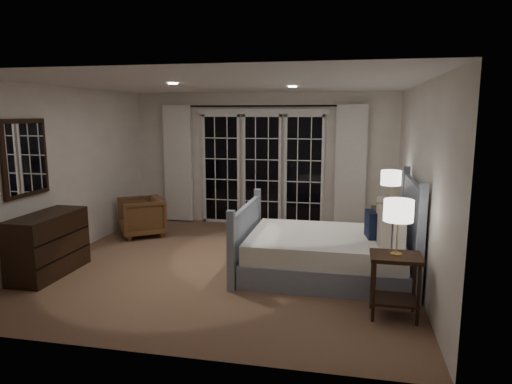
% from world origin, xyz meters
% --- Properties ---
extents(floor, '(5.00, 5.00, 0.00)m').
position_xyz_m(floor, '(0.00, 0.00, 0.00)').
color(floor, '#855B47').
rests_on(floor, ground).
extents(ceiling, '(5.00, 5.00, 0.00)m').
position_xyz_m(ceiling, '(0.00, 0.00, 2.50)').
color(ceiling, silver).
rests_on(ceiling, wall_back).
extents(wall_left, '(0.02, 5.00, 2.50)m').
position_xyz_m(wall_left, '(-2.50, 0.00, 1.25)').
color(wall_left, white).
rests_on(wall_left, floor).
extents(wall_right, '(0.02, 5.00, 2.50)m').
position_xyz_m(wall_right, '(2.50, 0.00, 1.25)').
color(wall_right, white).
rests_on(wall_right, floor).
extents(wall_back, '(5.00, 0.02, 2.50)m').
position_xyz_m(wall_back, '(0.00, 2.50, 1.25)').
color(wall_back, white).
rests_on(wall_back, floor).
extents(wall_front, '(5.00, 0.02, 2.50)m').
position_xyz_m(wall_front, '(0.00, -2.50, 1.25)').
color(wall_front, white).
rests_on(wall_front, floor).
extents(french_doors, '(2.50, 0.04, 2.20)m').
position_xyz_m(french_doors, '(0.00, 2.46, 1.09)').
color(french_doors, black).
rests_on(french_doors, wall_back).
extents(curtain_rod, '(3.50, 0.03, 0.03)m').
position_xyz_m(curtain_rod, '(0.00, 2.40, 2.25)').
color(curtain_rod, black).
rests_on(curtain_rod, wall_back).
extents(curtain_left, '(0.55, 0.10, 2.25)m').
position_xyz_m(curtain_left, '(-1.65, 2.38, 1.15)').
color(curtain_left, white).
rests_on(curtain_left, curtain_rod).
extents(curtain_right, '(0.55, 0.10, 2.25)m').
position_xyz_m(curtain_right, '(1.65, 2.38, 1.15)').
color(curtain_right, white).
rests_on(curtain_right, curtain_rod).
extents(downlight_a, '(0.12, 0.12, 0.01)m').
position_xyz_m(downlight_a, '(0.80, 0.60, 2.49)').
color(downlight_a, white).
rests_on(downlight_a, ceiling).
extents(downlight_b, '(0.12, 0.12, 0.01)m').
position_xyz_m(downlight_b, '(-0.60, -0.40, 2.49)').
color(downlight_b, white).
rests_on(downlight_b, ceiling).
extents(bed, '(2.20, 1.58, 1.28)m').
position_xyz_m(bed, '(1.42, -0.12, 0.33)').
color(bed, gray).
rests_on(bed, floor).
extents(nightstand_left, '(0.52, 0.42, 0.67)m').
position_xyz_m(nightstand_left, '(2.14, -1.27, 0.45)').
color(nightstand_left, black).
rests_on(nightstand_left, floor).
extents(nightstand_right, '(0.52, 0.42, 0.68)m').
position_xyz_m(nightstand_right, '(2.25, 1.10, 0.45)').
color(nightstand_right, black).
rests_on(nightstand_right, floor).
extents(lamp_left, '(0.30, 0.30, 0.58)m').
position_xyz_m(lamp_left, '(2.14, -1.27, 1.14)').
color(lamp_left, tan).
rests_on(lamp_left, nightstand_left).
extents(lamp_right, '(0.30, 0.30, 0.59)m').
position_xyz_m(lamp_right, '(2.25, 1.10, 1.15)').
color(lamp_right, tan).
rests_on(lamp_right, nightstand_right).
extents(armchair, '(1.02, 1.01, 0.67)m').
position_xyz_m(armchair, '(-1.90, 1.20, 0.34)').
color(armchair, brown).
rests_on(armchair, floor).
extents(dresser, '(0.49, 1.16, 0.82)m').
position_xyz_m(dresser, '(-2.23, -0.86, 0.41)').
color(dresser, black).
rests_on(dresser, floor).
extents(mirror, '(0.05, 0.85, 1.00)m').
position_xyz_m(mirror, '(-2.47, -0.86, 1.55)').
color(mirror, black).
rests_on(mirror, wall_left).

